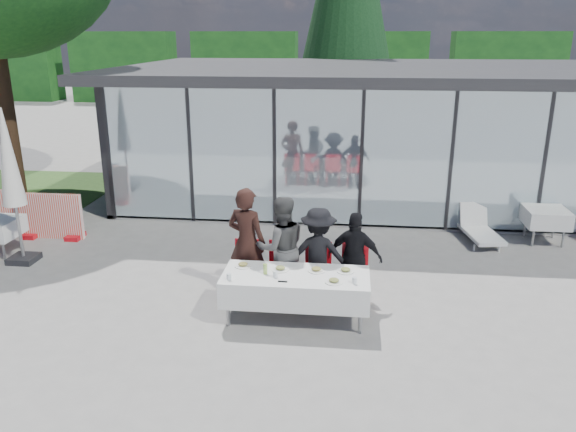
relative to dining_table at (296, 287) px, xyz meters
The scene contains 25 objects.
ground 0.68m from the dining_table, 90.79° to the left, with size 90.00×90.00×0.00m, color gray.
pavilion 8.96m from the dining_table, 76.89° to the left, with size 14.80×8.80×3.44m.
treeline 28.54m from the dining_table, 94.04° to the left, with size 62.50×2.00×4.40m.
dining_table is the anchor object (origin of this frame).
diner_a 1.25m from the dining_table, 139.56° to the left, with size 0.69×0.69×1.90m, color #311A16.
diner_chair_a 1.17m from the dining_table, 140.10° to the left, with size 0.44×0.44×0.97m.
diner_b 0.90m from the dining_table, 112.32° to the left, with size 0.86×0.86×1.77m, color #4E4E4E.
diner_chair_b 0.81m from the dining_table, 112.70° to the left, with size 0.44×0.44×0.97m.
diner_c 0.86m from the dining_table, 68.65° to the left, with size 1.03×1.03×1.59m, color black.
diner_chair_c 0.81m from the dining_table, 68.28° to the left, with size 0.44×0.44×0.97m.
diner_d 1.21m from the dining_table, 40.08° to the left, with size 0.90×0.90×1.53m, color black.
diner_chair_d 1.18m from the dining_table, 39.55° to the left, with size 0.44×0.44×0.97m.
plate_a 0.92m from the dining_table, 165.65° to the left, with size 0.27×0.27×0.07m.
plate_b 0.38m from the dining_table, 151.74° to the left, with size 0.27×0.27×0.07m.
plate_c 0.42m from the dining_table, 27.97° to the left, with size 0.27×0.27×0.07m.
plate_d 0.82m from the dining_table, 13.92° to the left, with size 0.27×0.27×0.07m.
plate_extra 0.68m from the dining_table, 21.16° to the right, with size 0.27×0.27×0.07m.
juice_bottle 0.55m from the dining_table, behind, with size 0.06×0.06×0.16m, color #8EB64B.
drinking_glasses 0.37m from the dining_table, 119.49° to the right, with size 1.94×0.24×0.10m.
folded_eyeglasses 0.40m from the dining_table, 119.86° to the right, with size 0.14×0.03×0.01m, color black.
spare_table_right 6.35m from the dining_table, 38.82° to the left, with size 0.86×0.86×0.74m.
spare_chair_b 7.46m from the dining_table, 40.17° to the left, with size 0.56×0.56×0.97m.
market_umbrella 5.95m from the dining_table, 162.89° to the left, with size 0.50×0.50×3.00m.
lounger 5.37m from the dining_table, 47.85° to the left, with size 0.81×1.41×0.72m.
grass_patch 10.67m from the dining_table, 142.97° to the left, with size 5.00×5.00×0.02m, color #385926.
Camera 1 is at (0.76, -8.29, 4.27)m, focal length 35.00 mm.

